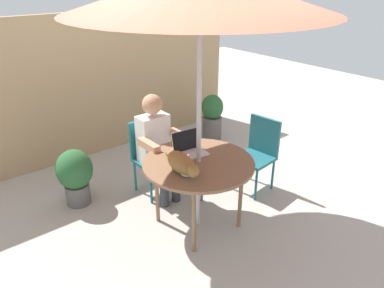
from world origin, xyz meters
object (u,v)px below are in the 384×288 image
(potted_plant_by_chair, at_px, (212,117))
(cat, at_px, (182,164))
(laptop, at_px, (188,147))
(chair_occupied, at_px, (150,151))
(person_seated, at_px, (157,142))
(patio_table, at_px, (198,167))
(chair_empty, at_px, (259,149))
(potted_plant_near_fence, at_px, (75,174))

(potted_plant_by_chair, bearing_deg, cat, -138.68)
(laptop, bearing_deg, chair_occupied, 94.19)
(laptop, bearing_deg, person_seated, 95.49)
(patio_table, relative_size, chair_occupied, 1.25)
(patio_table, height_order, chair_empty, chair_empty)
(chair_empty, distance_m, potted_plant_near_fence, 2.10)
(cat, distance_m, potted_plant_by_chair, 2.37)
(chair_occupied, bearing_deg, chair_empty, -36.52)
(person_seated, distance_m, cat, 0.83)
(patio_table, bearing_deg, cat, -165.47)
(chair_empty, relative_size, cat, 1.36)
(person_seated, height_order, potted_plant_near_fence, person_seated)
(potted_plant_by_chair, bearing_deg, chair_occupied, -158.22)
(patio_table, height_order, laptop, laptop)
(chair_empty, bearing_deg, chair_occupied, 143.48)
(chair_empty, height_order, laptop, laptop)
(potted_plant_by_chair, bearing_deg, potted_plant_near_fence, -171.88)
(chair_occupied, height_order, laptop, laptop)
(patio_table, distance_m, potted_plant_by_chair, 2.13)
(person_seated, bearing_deg, potted_plant_near_fence, 152.14)
(person_seated, xyz_separation_m, potted_plant_near_fence, (-0.81, 0.43, -0.31))
(chair_occupied, distance_m, laptop, 0.72)
(chair_empty, height_order, potted_plant_near_fence, chair_empty)
(patio_table, xyz_separation_m, chair_occupied, (0.00, 0.87, -0.17))
(chair_occupied, xyz_separation_m, potted_plant_near_fence, (-0.81, 0.27, -0.14))
(potted_plant_near_fence, bearing_deg, potted_plant_by_chair, 8.12)
(patio_table, xyz_separation_m, cat, (-0.25, -0.06, 0.14))
(cat, height_order, potted_plant_by_chair, cat)
(laptop, relative_size, cat, 0.51)
(potted_plant_near_fence, bearing_deg, chair_empty, -29.29)
(potted_plant_by_chair, bearing_deg, laptop, -139.15)
(chair_empty, bearing_deg, potted_plant_by_chair, 70.36)
(person_seated, bearing_deg, potted_plant_by_chair, 26.74)
(patio_table, xyz_separation_m, person_seated, (0.00, 0.72, 0.00))
(patio_table, xyz_separation_m, potted_plant_by_chair, (1.50, 1.47, -0.29))
(person_seated, relative_size, potted_plant_near_fence, 1.85)
(laptop, height_order, potted_plant_near_fence, laptop)
(chair_empty, relative_size, person_seated, 0.72)
(patio_table, bearing_deg, potted_plant_by_chair, 44.44)
(chair_empty, xyz_separation_m, potted_plant_by_chair, (0.48, 1.36, -0.12))
(chair_occupied, xyz_separation_m, person_seated, (0.00, -0.16, 0.17))
(patio_table, height_order, potted_plant_by_chair, potted_plant_by_chair)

